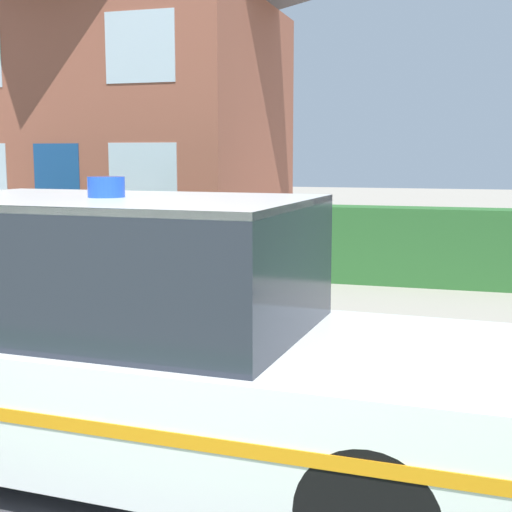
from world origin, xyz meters
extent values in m
cube|color=#424247|center=(0.00, 3.78, 0.01)|extent=(28.00, 5.46, 0.01)
cube|color=#2D662D|center=(-0.15, 9.52, 0.56)|extent=(14.51, 0.58, 1.13)
cylinder|color=black|center=(1.23, 1.97, 0.34)|extent=(0.66, 0.23, 0.65)
cylinder|color=black|center=(1.29, 3.43, 0.34)|extent=(0.66, 0.23, 0.65)
cylinder|color=black|center=(-1.52, 3.56, 0.34)|extent=(0.66, 0.23, 0.65)
cube|color=white|center=(-0.15, 2.76, 0.53)|extent=(4.62, 1.87, 0.68)
cube|color=#232833|center=(-0.46, 2.78, 1.26)|extent=(2.43, 1.60, 0.76)
cube|color=white|center=(-0.46, 2.78, 1.62)|extent=(2.43, 1.60, 0.04)
cube|color=orange|center=(-0.19, 1.93, 0.58)|extent=(4.31, 0.21, 0.07)
cube|color=orange|center=(-0.11, 3.60, 0.58)|extent=(4.31, 0.21, 0.07)
cylinder|color=blue|center=(-0.46, 2.78, 1.70)|extent=(0.22, 0.22, 0.12)
cube|color=#93513D|center=(-6.21, 14.18, 2.60)|extent=(6.72, 5.68, 5.21)
cube|color=navy|center=(-6.21, 11.33, 1.05)|extent=(1.00, 0.02, 2.10)
cube|color=silver|center=(-4.36, 11.33, 1.46)|extent=(1.40, 0.02, 1.30)
cube|color=silver|center=(-4.36, 11.33, 3.85)|extent=(1.40, 0.02, 1.30)
camera|label=1|loc=(1.60, -0.98, 1.89)|focal=50.00mm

